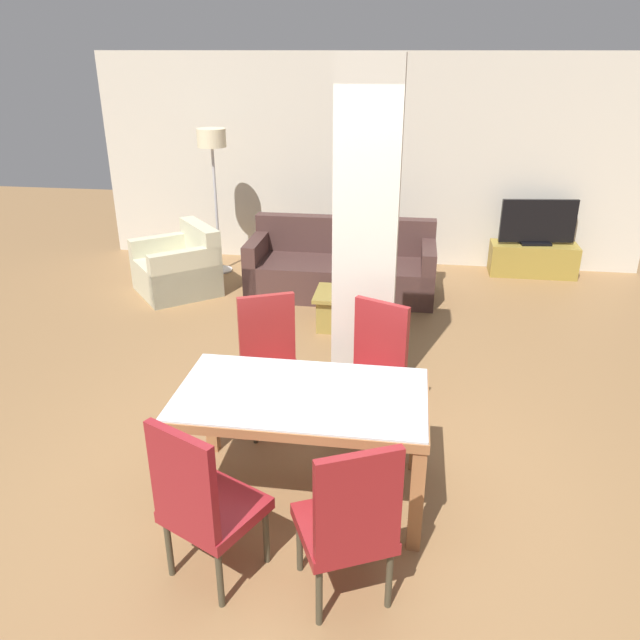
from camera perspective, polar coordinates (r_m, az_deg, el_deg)
ground_plane at (r=4.32m, az=-1.59°, el=-15.46°), size 18.00×18.00×0.00m
back_wall at (r=8.47m, az=4.34°, el=14.20°), size 7.20×0.09×2.70m
divider_pillar at (r=4.94m, az=4.24°, el=7.42°), size 0.49×0.36×2.70m
dining_table at (r=3.97m, az=-1.69°, el=-8.69°), size 1.57×0.88×0.77m
dining_chair_near_right at (r=3.30m, az=2.70°, el=-17.86°), size 0.61×0.61×1.02m
dining_chair_far_left at (r=4.79m, az=-4.52°, el=-3.63°), size 0.61×0.61×1.02m
dining_chair_far_right at (r=4.69m, az=4.82°, el=-4.31°), size 0.61×0.61×1.02m
dining_chair_near_left at (r=3.47m, az=-10.70°, el=-15.92°), size 0.62×0.62×1.02m
sofa at (r=7.48m, az=1.98°, el=4.62°), size 2.18×0.90×0.86m
armchair at (r=7.71m, az=-12.75°, el=4.54°), size 1.21×1.21×0.80m
coffee_table at (r=6.58m, az=2.15°, el=1.02°), size 0.60×0.55×0.38m
bottle at (r=6.43m, az=1.64°, el=3.21°), size 0.08×0.08×0.25m
tv_stand at (r=8.59m, az=18.88°, el=5.26°), size 1.09×0.40×0.41m
tv_screen at (r=8.46m, az=19.31°, el=8.39°), size 0.95×0.25×0.58m
floor_lamp at (r=8.09m, az=-9.81°, el=14.92°), size 0.36×0.36×1.83m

